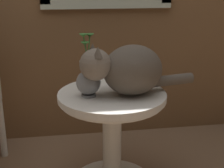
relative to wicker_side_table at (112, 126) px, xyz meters
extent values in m
cube|color=beige|center=(0.07, 0.70, 0.62)|extent=(0.94, 0.03, 0.07)
cylinder|color=silver|center=(0.00, 0.00, -0.10)|extent=(0.11, 0.11, 0.54)
cylinder|color=silver|center=(0.00, 0.00, 0.18)|extent=(0.60, 0.60, 0.03)
torus|color=silver|center=(0.00, 0.00, 0.15)|extent=(0.57, 0.57, 0.02)
cylinder|color=silver|center=(-0.70, 0.46, -0.19)|extent=(0.04, 0.04, 0.42)
ellipsoid|color=brown|center=(0.11, -0.04, 0.33)|extent=(0.37, 0.33, 0.27)
sphere|color=#76695D|center=(-0.10, -0.07, 0.38)|extent=(0.16, 0.16, 0.16)
cone|color=brown|center=(-0.10, -0.03, 0.45)|extent=(0.05, 0.05, 0.06)
cone|color=brown|center=(-0.09, -0.12, 0.45)|extent=(0.05, 0.05, 0.06)
cylinder|color=brown|center=(0.32, 0.01, 0.25)|extent=(0.29, 0.11, 0.06)
cylinder|color=gray|center=(-0.13, -0.03, 0.21)|extent=(0.08, 0.08, 0.01)
ellipsoid|color=gray|center=(-0.13, -0.03, 0.28)|extent=(0.13, 0.13, 0.13)
cylinder|color=gray|center=(-0.13, -0.03, 0.36)|extent=(0.07, 0.07, 0.06)
torus|color=gray|center=(-0.13, -0.03, 0.39)|extent=(0.09, 0.09, 0.02)
cylinder|color=#387533|center=(-0.14, -0.02, 0.45)|extent=(0.02, 0.03, 0.13)
cone|color=#387533|center=(-0.15, -0.01, 0.52)|extent=(0.04, 0.04, 0.02)
cylinder|color=#387533|center=(-0.12, -0.01, 0.45)|extent=(0.02, 0.06, 0.13)
cone|color=#387533|center=(-0.11, 0.02, 0.51)|extent=(0.04, 0.04, 0.02)
cylinder|color=#387533|center=(-0.14, -0.03, 0.43)|extent=(0.02, 0.01, 0.09)
cone|color=#387533|center=(-0.14, -0.03, 0.48)|extent=(0.04, 0.04, 0.02)
camera|label=1|loc=(-0.25, -1.66, 0.80)|focal=52.11mm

